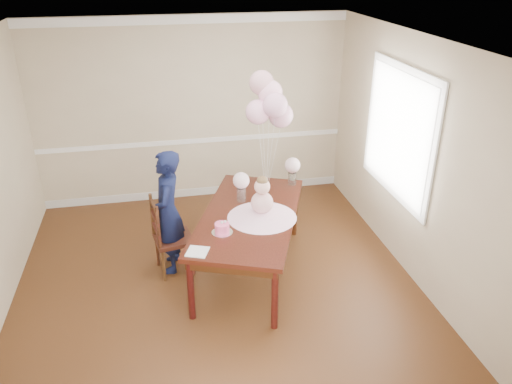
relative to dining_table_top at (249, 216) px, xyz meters
name	(u,v)px	position (x,y,z in m)	size (l,w,h in m)	color
floor	(219,290)	(-0.42, -0.31, -0.74)	(4.50, 5.00, 0.00)	#381E0E
ceiling	(209,45)	(-0.42, -0.31, 1.96)	(4.50, 5.00, 0.02)	white
wall_back	(193,112)	(-0.42, 2.19, 0.61)	(4.50, 0.02, 2.70)	tan
wall_front	(271,361)	(-0.42, -2.81, 0.61)	(4.50, 0.02, 2.70)	tan
wall_right	(419,165)	(1.83, -0.31, 0.61)	(0.02, 5.00, 2.70)	tan
chair_rail_trim	(194,141)	(-0.42, 2.18, 0.16)	(4.50, 0.02, 0.07)	white
crown_molding	(187,19)	(-0.42, 2.18, 1.89)	(4.50, 0.02, 0.12)	white
baseboard_trim	(197,192)	(-0.42, 2.18, -0.68)	(4.50, 0.02, 0.12)	silver
window_frame	(399,133)	(1.81, 0.19, 0.81)	(0.02, 1.66, 1.56)	white
window_blinds	(397,133)	(1.79, 0.19, 0.81)	(0.01, 1.50, 1.40)	white
dining_table_top	(249,216)	(0.00, 0.00, 0.00)	(1.03, 2.05, 0.05)	black
table_apron	(249,222)	(0.00, 0.00, -0.08)	(0.92, 1.95, 0.10)	black
table_leg_fl	(191,289)	(-0.75, -0.72, -0.38)	(0.07, 0.07, 0.72)	black
table_leg_fr	(275,299)	(0.05, -1.04, -0.38)	(0.07, 0.07, 0.72)	black
table_leg_bl	(231,205)	(-0.05, 1.04, -0.38)	(0.07, 0.07, 0.72)	black
table_leg_br	(295,211)	(0.75, 0.72, -0.38)	(0.07, 0.07, 0.72)	black
baby_skirt	(262,213)	(0.12, -0.10, 0.08)	(0.78, 0.78, 0.10)	#FFBBD8
baby_torso	(262,203)	(0.12, -0.10, 0.21)	(0.25, 0.25, 0.25)	pink
baby_head	(262,187)	(0.12, -0.10, 0.41)	(0.17, 0.17, 0.17)	beige
baby_hair	(262,181)	(0.12, -0.10, 0.47)	(0.12, 0.12, 0.12)	brown
cake_platter	(222,232)	(-0.36, -0.35, 0.03)	(0.23, 0.23, 0.01)	silver
birthday_cake	(222,228)	(-0.36, -0.35, 0.09)	(0.15, 0.15, 0.10)	#F74E88
cake_flower_a	(222,222)	(-0.36, -0.35, 0.15)	(0.03, 0.03, 0.03)	white
cake_flower_b	(225,222)	(-0.32, -0.35, 0.15)	(0.03, 0.03, 0.03)	silver
rose_vase_near	(241,195)	(-0.03, 0.34, 0.11)	(0.10, 0.10, 0.16)	white
roses_near	(241,180)	(-0.03, 0.34, 0.29)	(0.19, 0.19, 0.19)	silver
rose_vase_far	(292,179)	(0.68, 0.67, 0.11)	(0.10, 0.10, 0.16)	silver
roses_far	(293,165)	(0.68, 0.67, 0.29)	(0.19, 0.19, 0.19)	beige
napkin	(197,252)	(-0.65, -0.68, 0.03)	(0.21, 0.21, 0.01)	silver
balloon_weight	(266,192)	(0.30, 0.49, 0.04)	(0.04, 0.04, 0.02)	#BAB9BE
balloon_a	(258,112)	(0.21, 0.52, 1.05)	(0.29, 0.29, 0.29)	#FFB4D5
balloon_b	(275,105)	(0.38, 0.40, 1.15)	(0.29, 0.29, 0.29)	#E8A5C9
balloon_c	(270,93)	(0.36, 0.57, 1.26)	(0.29, 0.29, 0.29)	#FFB4D1
balloon_d	(262,83)	(0.27, 0.63, 1.36)	(0.29, 0.29, 0.29)	#D999A5
balloon_e	(281,115)	(0.48, 0.51, 1.00)	(0.29, 0.29, 0.29)	#E2A0BD
balloon_ribbon_a	(262,160)	(0.26, 0.51, 0.47)	(0.00, 0.00, 0.86)	white
balloon_ribbon_b	(270,157)	(0.34, 0.44, 0.52)	(0.00, 0.00, 0.96)	silver
balloon_ribbon_c	(268,150)	(0.33, 0.53, 0.57)	(0.00, 0.00, 1.07)	white
balloon_ribbon_d	(264,146)	(0.29, 0.56, 0.62)	(0.00, 0.00, 1.17)	white
balloon_ribbon_e	(273,161)	(0.39, 0.50, 0.44)	(0.00, 0.00, 0.81)	silver
dining_chair_seat	(173,239)	(-0.87, 0.20, -0.32)	(0.42, 0.42, 0.05)	#34150E
chair_leg_fl	(164,266)	(-1.00, 0.00, -0.54)	(0.04, 0.04, 0.41)	#3B2210
chair_leg_fr	(193,259)	(-0.67, 0.06, -0.54)	(0.04, 0.04, 0.41)	#3D1810
chair_leg_bl	(157,251)	(-1.07, 0.34, -0.54)	(0.04, 0.04, 0.41)	#3A1B10
chair_leg_br	(185,245)	(-0.73, 0.40, -0.54)	(0.04, 0.04, 0.41)	#3C1E10
chair_back_post_l	(158,228)	(-1.02, 0.00, -0.04)	(0.04, 0.04, 0.53)	black
chair_back_post_r	(152,214)	(-1.08, 0.33, -0.04)	(0.04, 0.04, 0.53)	#3D2210
chair_slat_low	(156,230)	(-1.05, 0.17, -0.15)	(0.03, 0.38, 0.05)	#37130F
chair_slat_mid	(155,218)	(-1.05, 0.17, 0.00)	(0.03, 0.38, 0.05)	#38150F
chair_slat_top	(154,206)	(-1.05, 0.17, 0.15)	(0.03, 0.38, 0.05)	#3A1D10
woman	(168,212)	(-0.90, 0.27, 0.00)	(0.54, 0.36, 1.49)	black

